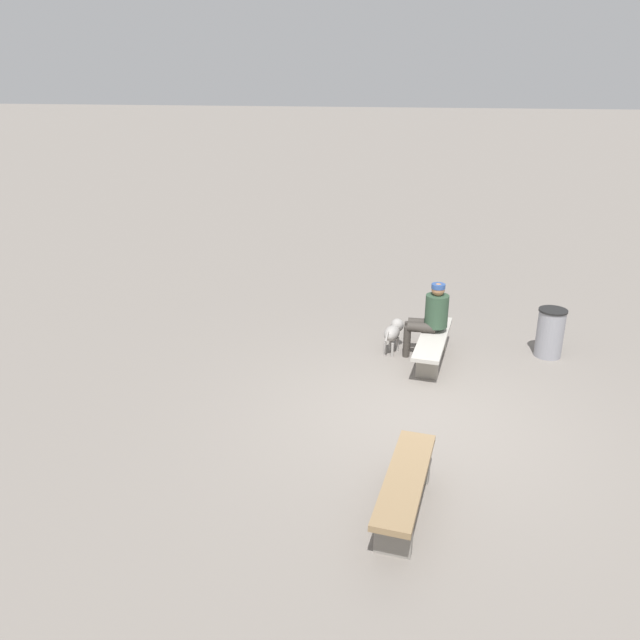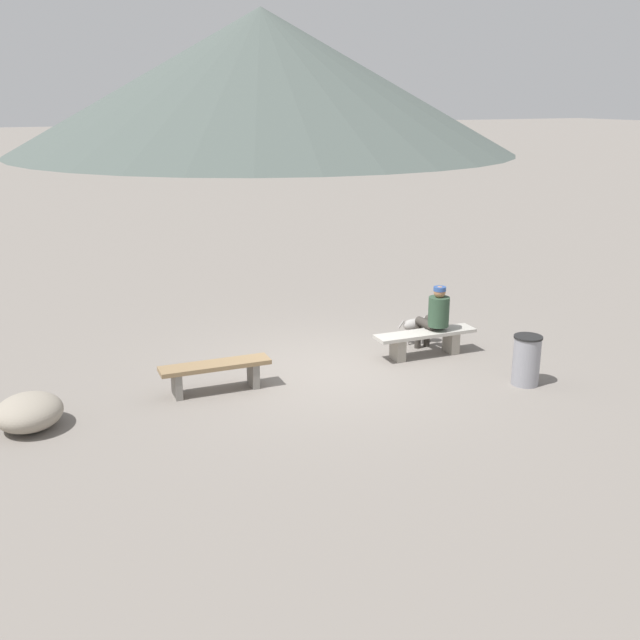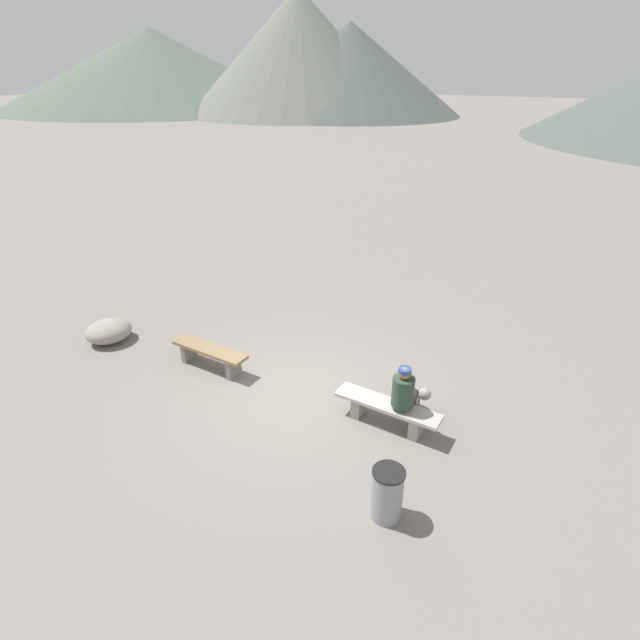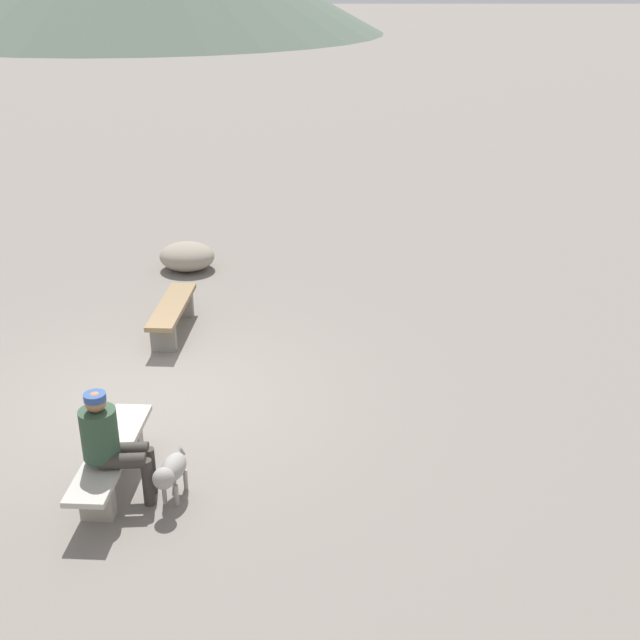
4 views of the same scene
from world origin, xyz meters
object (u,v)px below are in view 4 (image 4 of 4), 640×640
object	(u,v)px
bench_left	(172,312)
seated_person	(110,439)
bench_right	(112,460)
boulder	(187,256)
dog	(171,472)

from	to	relation	value
bench_left	seated_person	size ratio (longest dim) A/B	1.39
seated_person	bench_right	bearing A→B (deg)	-165.96
bench_right	boulder	world-z (taller)	boulder
bench_left	boulder	world-z (taller)	boulder
bench_right	seated_person	bearing A→B (deg)	20.63
bench_right	seated_person	distance (m)	0.46
bench_right	boulder	bearing A→B (deg)	-175.06
dog	bench_right	bearing A→B (deg)	-101.34
seated_person	boulder	size ratio (longest dim) A/B	1.25
boulder	bench_right	bearing A→B (deg)	1.90
bench_right	dog	world-z (taller)	dog
bench_right	boulder	size ratio (longest dim) A/B	1.88
dog	boulder	bearing A→B (deg)	-161.52
bench_left	dog	distance (m)	4.02
dog	boulder	xyz separation A→B (m)	(-6.60, -0.85, -0.11)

